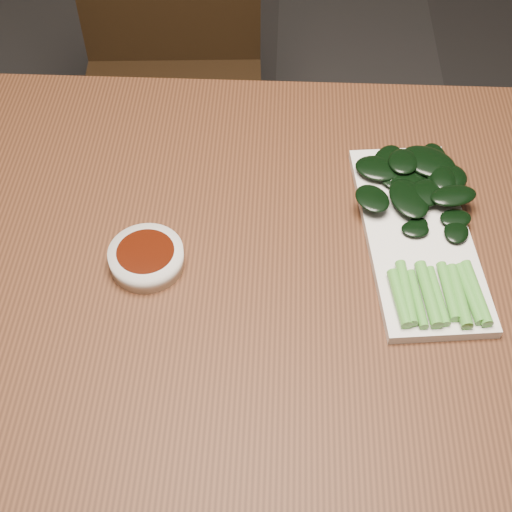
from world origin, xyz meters
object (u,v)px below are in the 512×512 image
at_px(chair_far, 171,73).
at_px(sauce_bowl, 146,257).
at_px(gai_lan, 422,202).
at_px(table, 260,308).
at_px(serving_plate, 417,235).

bearing_deg(chair_far, sauce_bowl, -87.09).
height_order(sauce_bowl, gai_lan, gai_lan).
height_order(chair_far, gai_lan, chair_far).
distance_m(table, chair_far, 0.82).
xyz_separation_m(table, sauce_bowl, (-0.15, 0.01, 0.09)).
bearing_deg(chair_far, table, -76.77).
height_order(sauce_bowl, serving_plate, sauce_bowl).
bearing_deg(sauce_bowl, table, -4.99).
distance_m(chair_far, serving_plate, 0.86).
xyz_separation_m(chair_far, gai_lan, (0.44, -0.65, 0.29)).
relative_size(table, gai_lan, 4.33).
height_order(chair_far, sauce_bowl, chair_far).
bearing_deg(table, chair_far, 106.76).
distance_m(chair_far, sauce_bowl, 0.81).
bearing_deg(serving_plate, gai_lan, 80.51).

